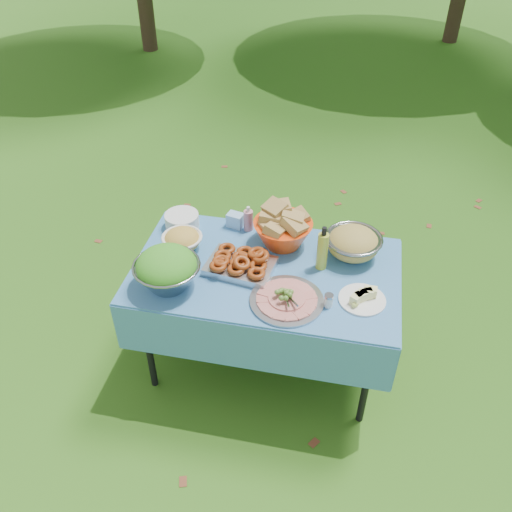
{
  "coord_description": "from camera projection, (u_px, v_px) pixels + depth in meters",
  "views": [
    {
      "loc": [
        0.41,
        -2.23,
        2.7
      ],
      "look_at": [
        -0.05,
        0.0,
        0.85
      ],
      "focal_mm": 38.0,
      "sensor_mm": 36.0,
      "label": 1
    }
  ],
  "objects": [
    {
      "name": "pasta_bowl_steel",
      "position": [
        353.0,
        243.0,
        3.03
      ],
      "size": [
        0.37,
        0.37,
        0.17
      ],
      "primitive_type": null,
      "rotation": [
        0.0,
        0.0,
        -0.17
      ],
      "color": "gray",
      "rests_on": "picnic_table"
    },
    {
      "name": "fried_tray",
      "position": [
        240.0,
        263.0,
        2.96
      ],
      "size": [
        0.39,
        0.3,
        0.09
      ],
      "primitive_type": "cube",
      "rotation": [
        0.0,
        0.0,
        -0.15
      ],
      "color": "#B8B9BE",
      "rests_on": "picnic_table"
    },
    {
      "name": "ground",
      "position": [
        264.0,
        360.0,
        3.46
      ],
      "size": [
        80.0,
        80.0,
        0.0
      ],
      "primitive_type": "plane",
      "color": "#0F3509",
      "rests_on": "ground"
    },
    {
      "name": "picnic_table",
      "position": [
        265.0,
        318.0,
        3.22
      ],
      "size": [
        1.46,
        0.86,
        0.76
      ],
      "primitive_type": "cube",
      "color": "#74AFE0",
      "rests_on": "ground"
    },
    {
      "name": "pasta_bowl_white",
      "position": [
        182.0,
        240.0,
        3.09
      ],
      "size": [
        0.27,
        0.27,
        0.13
      ],
      "primitive_type": null,
      "rotation": [
        0.0,
        0.0,
        0.2
      ],
      "color": "white",
      "rests_on": "picnic_table"
    },
    {
      "name": "salad_bowl",
      "position": [
        167.0,
        269.0,
        2.81
      ],
      "size": [
        0.4,
        0.4,
        0.23
      ],
      "primitive_type": null,
      "rotation": [
        0.0,
        0.0,
        0.16
      ],
      "color": "gray",
      "rests_on": "picnic_table"
    },
    {
      "name": "wipes_box",
      "position": [
        235.0,
        220.0,
        3.27
      ],
      "size": [
        0.11,
        0.09,
        0.09
      ],
      "primitive_type": "cube",
      "rotation": [
        0.0,
        0.0,
        -0.23
      ],
      "color": "#91C3EF",
      "rests_on": "picnic_table"
    },
    {
      "name": "sanitizer_bottle",
      "position": [
        248.0,
        218.0,
        3.22
      ],
      "size": [
        0.07,
        0.07,
        0.16
      ],
      "primitive_type": "cylinder",
      "rotation": [
        0.0,
        0.0,
        0.37
      ],
      "color": "#CD7F8C",
      "rests_on": "picnic_table"
    },
    {
      "name": "bread_bowl",
      "position": [
        283.0,
        228.0,
        3.09
      ],
      "size": [
        0.4,
        0.4,
        0.23
      ],
      "primitive_type": null,
      "rotation": [
        0.0,
        0.0,
        -0.17
      ],
      "color": "#F44610",
      "rests_on": "picnic_table"
    },
    {
      "name": "shaker",
      "position": [
        329.0,
        300.0,
        2.74
      ],
      "size": [
        0.06,
        0.06,
        0.07
      ],
      "primitive_type": "cylinder",
      "rotation": [
        0.0,
        0.0,
        0.22
      ],
      "color": "white",
      "rests_on": "picnic_table"
    },
    {
      "name": "cheese_plate",
      "position": [
        363.0,
        296.0,
        2.77
      ],
      "size": [
        0.32,
        0.32,
        0.07
      ],
      "primitive_type": "cylinder",
      "rotation": [
        0.0,
        0.0,
        -0.39
      ],
      "color": "white",
      "rests_on": "picnic_table"
    },
    {
      "name": "oil_bottle",
      "position": [
        323.0,
        248.0,
        2.91
      ],
      "size": [
        0.07,
        0.07,
        0.27
      ],
      "primitive_type": "cylinder",
      "rotation": [
        0.0,
        0.0,
        0.19
      ],
      "color": "#AEB931",
      "rests_on": "picnic_table"
    },
    {
      "name": "charcuterie_platter",
      "position": [
        287.0,
        295.0,
        2.76
      ],
      "size": [
        0.47,
        0.47,
        0.09
      ],
      "primitive_type": "cylinder",
      "rotation": [
        0.0,
        0.0,
        -0.25
      ],
      "color": "#9EA0A5",
      "rests_on": "picnic_table"
    },
    {
      "name": "plate_stack",
      "position": [
        182.0,
        221.0,
        3.26
      ],
      "size": [
        0.26,
        0.26,
        0.09
      ],
      "primitive_type": "cylinder",
      "rotation": [
        0.0,
        0.0,
        0.35
      ],
      "color": "white",
      "rests_on": "picnic_table"
    }
  ]
}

